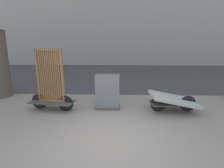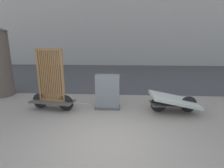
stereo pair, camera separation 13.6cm
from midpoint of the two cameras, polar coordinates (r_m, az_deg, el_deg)
The scene contains 5 objects.
ground_plane at distance 4.63m, azimuth -1.84°, elevation -18.58°, with size 60.00×60.00×0.00m, color gray.
road_strip at distance 13.61m, azimuth 0.79°, elevation 3.19°, with size 56.00×10.77×0.01m.
bike_cart_with_bedframe at distance 6.73m, azimuth -19.78°, elevation -1.68°, with size 2.35×0.90×2.24m.
bike_cart_with_mattress at distance 6.65m, azimuth 18.92°, elevation -5.05°, with size 2.36×1.17×0.68m.
utility_cabinet at distance 6.53m, azimuth -2.11°, elevation -2.94°, with size 0.94×0.43×1.30m.
Camera 1 is at (0.21, -3.91, 2.46)m, focal length 28.00 mm.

